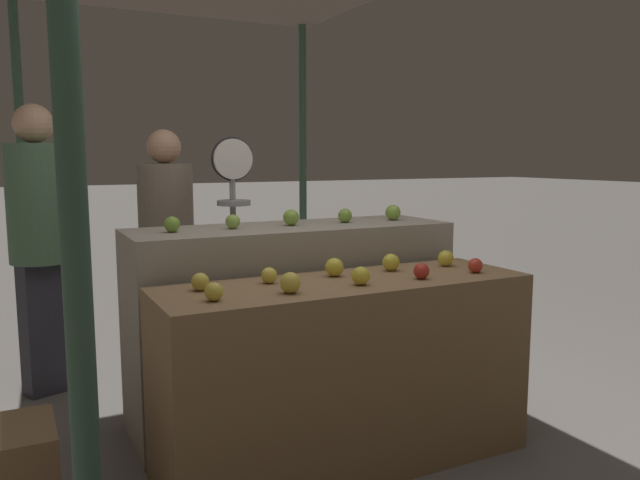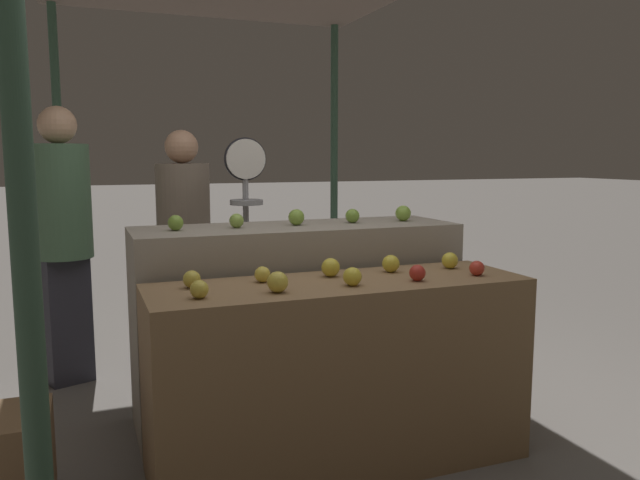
{
  "view_description": "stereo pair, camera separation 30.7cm",
  "coord_description": "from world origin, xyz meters",
  "px_view_note": "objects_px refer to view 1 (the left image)",
  "views": [
    {
      "loc": [
        -1.36,
        -2.42,
        1.43
      ],
      "look_at": [
        0.02,
        0.3,
        1.02
      ],
      "focal_mm": 35.0,
      "sensor_mm": 36.0,
      "label": 1
    },
    {
      "loc": [
        -1.08,
        -2.54,
        1.43
      ],
      "look_at": [
        0.02,
        0.3,
        1.02
      ],
      "focal_mm": 35.0,
      "sensor_mm": 36.0,
      "label": 2
    }
  ],
  "objects_px": {
    "produce_scale": "(233,210)",
    "person_vendor_at_scale": "(167,238)",
    "wooden_crate_side": "(4,477)",
    "person_customer_left": "(40,229)"
  },
  "relations": [
    {
      "from": "produce_scale",
      "to": "person_vendor_at_scale",
      "type": "xyz_separation_m",
      "value": [
        -0.33,
        0.33,
        -0.19
      ]
    },
    {
      "from": "person_vendor_at_scale",
      "to": "person_customer_left",
      "type": "distance_m",
      "value": 0.74
    },
    {
      "from": "person_vendor_at_scale",
      "to": "wooden_crate_side",
      "type": "xyz_separation_m",
      "value": [
        -0.96,
        -1.31,
        -0.73
      ]
    },
    {
      "from": "produce_scale",
      "to": "wooden_crate_side",
      "type": "bearing_deg",
      "value": -142.94
    },
    {
      "from": "produce_scale",
      "to": "person_vendor_at_scale",
      "type": "bearing_deg",
      "value": 134.58
    },
    {
      "from": "person_vendor_at_scale",
      "to": "person_customer_left",
      "type": "bearing_deg",
      "value": -20.95
    },
    {
      "from": "person_customer_left",
      "to": "wooden_crate_side",
      "type": "height_order",
      "value": "person_customer_left"
    },
    {
      "from": "person_customer_left",
      "to": "wooden_crate_side",
      "type": "xyz_separation_m",
      "value": [
        -0.24,
        -1.43,
        -0.81
      ]
    },
    {
      "from": "person_vendor_at_scale",
      "to": "wooden_crate_side",
      "type": "height_order",
      "value": "person_vendor_at_scale"
    },
    {
      "from": "produce_scale",
      "to": "wooden_crate_side",
      "type": "xyz_separation_m",
      "value": [
        -1.29,
        -0.97,
        -0.92
      ]
    }
  ]
}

